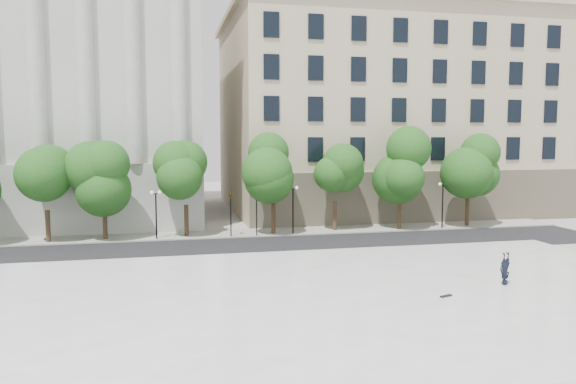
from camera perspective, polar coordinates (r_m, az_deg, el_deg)
The scene contains 12 objects.
ground at distance 24.94m, azimuth 0.52°, elevation -13.68°, with size 160.00×160.00×0.00m, color #A7A59E.
plaza at distance 27.66m, azimuth -0.90°, elevation -11.23°, with size 44.00×22.00×0.45m, color white.
street at distance 42.09m, azimuth -5.00°, elevation -5.66°, with size 60.00×8.00×0.02m, color black.
far_sidewalk at distance 47.93m, azimuth -5.93°, elevation -4.22°, with size 60.00×4.00×0.12m, color #9C9990.
building_west at distance 62.78m, azimuth -23.48°, elevation 9.43°, with size 31.50×27.65×25.60m.
building_east at distance 66.87m, azimuth 9.90°, elevation 8.05°, with size 36.00×26.15×23.00m.
traffic_light_west at distance 45.76m, azimuth -5.85°, elevation -0.18°, with size 0.34×1.58×4.13m.
traffic_light_east at distance 46.04m, azimuth -3.22°, elevation 0.01°, with size 0.58×1.86×4.23m.
person_lying at distance 32.10m, azimuth 21.15°, elevation -8.38°, with size 0.62×0.41×1.71m, color black.
skateboard at distance 28.95m, azimuth 15.76°, elevation -10.13°, with size 0.70×0.18×0.07m, color black.
street_trees at distance 46.56m, azimuth -5.32°, elevation 1.83°, with size 46.23×4.95×8.00m.
lamp_posts at distance 46.10m, azimuth -6.25°, elevation -1.04°, with size 38.71×0.28×4.48m.
Camera 1 is at (-5.27, -22.93, 8.26)m, focal length 35.00 mm.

